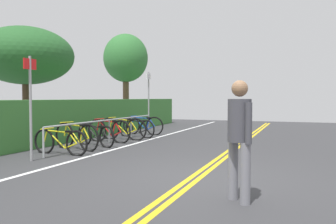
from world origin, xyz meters
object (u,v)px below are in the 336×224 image
bicycle_1 (76,136)px  bicycle_0 (60,142)px  tree_far_right (126,59)px  pedestrian (239,132)px  bicycle_4 (123,129)px  bike_rack (109,125)px  bicycle_6 (143,125)px  sign_post_near (30,98)px  tree_mid (25,56)px  bicycle_5 (136,128)px  bicycle_3 (109,131)px  sign_post_far (149,96)px  bicycle_2 (95,135)px

bicycle_1 → bicycle_0: bearing=-173.1°
tree_far_right → pedestrian: bearing=-146.4°
bicycle_4 → bike_rack: bearing=177.7°
bicycle_6 → sign_post_near: bearing=-179.5°
bike_rack → tree_mid: bearing=82.9°
bicycle_4 → pedestrian: size_ratio=1.09×
tree_far_right → bicycle_5: bearing=-149.1°
tree_far_right → bicycle_1: bearing=-161.1°
bicycle_6 → bicycle_5: bearing=-169.6°
pedestrian → tree_far_right: 14.53m
tree_far_right → tree_mid: bearing=173.1°
bicycle_0 → bicycle_3: bearing=2.4°
sign_post_near → sign_post_far: size_ratio=0.95×
bicycle_3 → bicycle_1: bearing=-179.7°
sign_post_far → bicycle_5: bearing=-169.2°
bicycle_0 → bicycle_6: bicycle_6 is taller
bicycle_1 → tree_mid: 5.02m
sign_post_far → tree_mid: tree_mid is taller
bicycle_0 → bike_rack: bearing=1.2°
bicycle_1 → sign_post_far: 5.47m
sign_post_near → sign_post_far: sign_post_far is taller
bicycle_0 → sign_post_near: 1.47m
bicycle_1 → tree_far_right: 9.59m
bicycle_1 → bicycle_6: bearing=-0.2°
bicycle_3 → sign_post_near: 3.72m
bicycle_2 → sign_post_near: bearing=179.3°
bicycle_0 → bicycle_1: (0.82, 0.10, 0.05)m
bicycle_5 → sign_post_far: sign_post_far is taller
pedestrian → bicycle_5: bearing=35.6°
bicycle_4 → pedestrian: pedestrian is taller
bicycle_5 → tree_mid: 4.86m
bike_rack → bicycle_5: 1.70m
bike_rack → bicycle_3: bearing=43.7°
bicycle_1 → bicycle_4: 2.56m
bicycle_0 → sign_post_far: bearing=2.7°
sign_post_near → bike_rack: bearing=0.3°
bicycle_4 → bicycle_5: 0.83m
bicycle_5 → bicycle_4: bearing=172.6°
bicycle_2 → pedestrian: bearing=-130.2°
bicycle_5 → tree_mid: tree_mid is taller
bicycle_4 → bicycle_5: bearing=-7.4°
bicycle_2 → pedestrian: 6.44m
bicycle_3 → pedestrian: size_ratio=1.03×
bicycle_4 → tree_far_right: 7.42m
sign_post_far → tree_far_right: (3.23, 2.74, 1.99)m
bicycle_3 → tree_mid: 4.53m
bicycle_2 → bicycle_3: size_ratio=0.94×
bicycle_0 → bicycle_2: bearing=0.2°
sign_post_near → tree_far_right: tree_far_right is taller
bicycle_1 → tree_mid: tree_mid is taller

